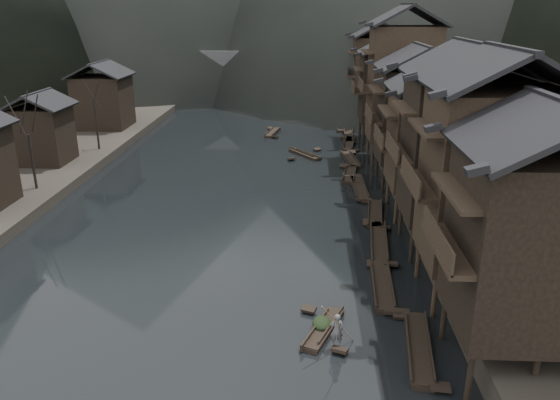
{
  "coord_description": "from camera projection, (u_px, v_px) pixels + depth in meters",
  "views": [
    {
      "loc": [
        6.89,
        -30.56,
        16.51
      ],
      "look_at": [
        5.0,
        8.77,
        2.5
      ],
      "focal_mm": 35.0,
      "sensor_mm": 36.0,
      "label": 1
    }
  ],
  "objects": [
    {
      "name": "water",
      "position": [
        195.0,
        282.0,
        34.6
      ],
      "size": [
        300.0,
        300.0,
        0.0
      ],
      "primitive_type": "plane",
      "color": "black",
      "rests_on": "ground"
    },
    {
      "name": "right_bank",
      "position": [
        523.0,
        134.0,
        70.36
      ],
      "size": [
        40.0,
        200.0,
        1.8
      ],
      "primitive_type": "cube",
      "color": "#2D2823",
      "rests_on": "ground"
    },
    {
      "name": "stilt_houses",
      "position": [
        421.0,
        95.0,
        49.23
      ],
      "size": [
        9.0,
        67.6,
        16.99
      ],
      "color": "black",
      "rests_on": "ground"
    },
    {
      "name": "left_houses",
      "position": [
        22.0,
        126.0,
        52.56
      ],
      "size": [
        8.1,
        53.2,
        8.73
      ],
      "color": "black",
      "rests_on": "left_bank"
    },
    {
      "name": "bare_trees",
      "position": [
        10.0,
        138.0,
        44.11
      ],
      "size": [
        3.63,
        42.12,
        7.25
      ],
      "color": "black",
      "rests_on": "left_bank"
    },
    {
      "name": "moored_sampans",
      "position": [
        354.0,
        164.0,
        59.86
      ],
      "size": [
        3.24,
        74.1,
        0.47
      ],
      "color": "black",
      "rests_on": "water"
    },
    {
      "name": "midriver_boats",
      "position": [
        275.0,
        131.0,
        75.46
      ],
      "size": [
        11.98,
        32.81,
        0.45
      ],
      "color": "black",
      "rests_on": "water"
    },
    {
      "name": "stone_bridge",
      "position": [
        269.0,
        72.0,
        100.64
      ],
      "size": [
        40.0,
        6.0,
        9.0
      ],
      "color": "#4C4C4F",
      "rests_on": "ground"
    },
    {
      "name": "hero_sampan",
      "position": [
        323.0,
        328.0,
        29.25
      ],
      "size": [
        2.49,
        4.64,
        0.43
      ],
      "color": "black",
      "rests_on": "water"
    },
    {
      "name": "cargo_heap",
      "position": [
        322.0,
        318.0,
        29.26
      ],
      "size": [
        1.03,
        1.35,
        0.62
      ],
      "primitive_type": "ellipsoid",
      "color": "black",
      "rests_on": "hero_sampan"
    },
    {
      "name": "boatman",
      "position": [
        337.0,
        326.0,
        27.4
      ],
      "size": [
        0.7,
        0.48,
        1.83
      ],
      "primitive_type": "imported",
      "rotation": [
        0.0,
        0.0,
        3.21
      ],
      "color": "slate",
      "rests_on": "hero_sampan"
    },
    {
      "name": "bamboo_pole",
      "position": [
        343.0,
        278.0,
        26.48
      ],
      "size": [
        2.12,
        2.24,
        3.62
      ],
      "primitive_type": "cylinder",
      "rotation": [
        0.69,
        0.0,
        -0.76
      ],
      "color": "#8C7A51",
      "rests_on": "boatman"
    }
  ]
}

